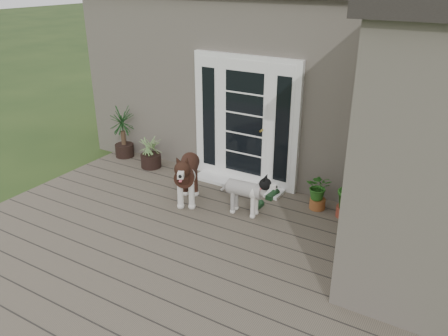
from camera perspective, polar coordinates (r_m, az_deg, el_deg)
The scene contains 15 objects.
deck at distance 6.16m, azimuth -5.71°, elevation -10.01°, with size 6.20×4.60×0.12m, color #6B5B4C.
house_main at distance 9.10m, azimuth 10.11°, elevation 11.13°, with size 7.40×4.00×3.10m, color #665E54.
house_wing at distance 5.53m, azimuth 26.34°, elevation 0.81°, with size 1.60×2.40×3.10m, color #665E54.
door_unit at distance 7.46m, azimuth 2.69°, elevation 5.90°, with size 1.90×0.14×2.15m, color white.
door_step at distance 7.68m, azimuth 1.84°, elevation -1.97°, with size 1.60×0.40×0.05m, color white.
brindle_dog at distance 7.00m, azimuth -4.62°, elevation -1.33°, with size 0.41×0.96×0.80m, color #3D2016, non-canonical shape.
white_dog at distance 6.68m, azimuth 2.63°, elevation -3.50°, with size 0.31×0.71×0.60m, color silver, non-canonical shape.
spider_plant at distance 8.38m, azimuth -9.29°, elevation 2.24°, with size 0.62×0.62×0.66m, color #7A8D56, non-canonical shape.
yucca at distance 8.92m, azimuth -12.63°, elevation 4.39°, with size 0.68×0.68×0.98m, color black, non-canonical shape.
herb_a at distance 6.99m, azimuth 11.79°, elevation -3.26°, with size 0.38×0.38×0.48m, color #1C5B1A.
herb_b at distance 6.84m, azimuth 15.22°, elevation -3.80°, with size 0.39×0.39×0.58m, color #1F5016.
herb_c at distance 6.78m, azimuth 16.75°, elevation -3.96°, with size 0.41×0.41×0.63m, color #285A19.
sapling at distance 6.12m, azimuth 19.39°, elevation -2.20°, with size 0.48×0.48×1.63m, color #2B5D1A, non-canonical shape.
clog_left at distance 7.30m, azimuth 6.16°, elevation -3.35°, with size 0.15×0.32×0.10m, color black, non-canonical shape.
clog_right at distance 6.98m, azimuth 4.35°, elevation -4.70°, with size 0.12×0.26×0.08m, color black, non-canonical shape.
Camera 1 is at (3.13, -3.68, 3.46)m, focal length 36.23 mm.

